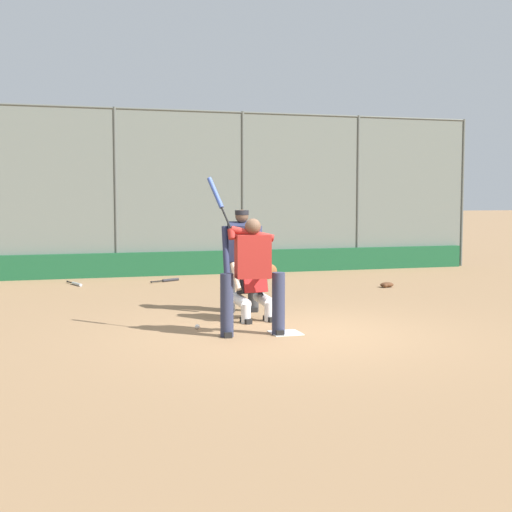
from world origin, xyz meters
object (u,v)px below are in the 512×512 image
(fielding_glove_on_dirt, at_px, (387,285))
(baseball_loose, at_px, (197,327))
(batter_at_plate, at_px, (252,272))
(catcher_behind_plate, at_px, (253,282))
(spare_bat_near_backstop, at_px, (76,284))
(umpire_home, at_px, (242,257))
(spare_bat_by_padding, at_px, (168,280))

(fielding_glove_on_dirt, bearing_deg, baseball_loose, 36.30)
(batter_at_plate, height_order, catcher_behind_plate, batter_at_plate)
(catcher_behind_plate, xyz_separation_m, spare_bat_near_backstop, (2.53, -5.51, -0.58))
(umpire_home, xyz_separation_m, spare_bat_by_padding, (0.48, -4.74, -0.91))
(batter_at_plate, height_order, fielding_glove_on_dirt, batter_at_plate)
(batter_at_plate, distance_m, fielding_glove_on_dirt, 6.21)
(catcher_behind_plate, relative_size, baseball_loose, 16.03)
(umpire_home, bearing_deg, spare_bat_near_backstop, -53.19)
(catcher_behind_plate, height_order, baseball_loose, catcher_behind_plate)
(catcher_behind_plate, xyz_separation_m, spare_bat_by_padding, (0.42, -5.61, -0.58))
(spare_bat_near_backstop, relative_size, fielding_glove_on_dirt, 2.62)
(spare_bat_near_backstop, relative_size, spare_bat_by_padding, 1.12)
(batter_at_plate, relative_size, catcher_behind_plate, 1.91)
(catcher_behind_plate, bearing_deg, spare_bat_by_padding, -94.66)
(batter_at_plate, bearing_deg, baseball_loose, -41.80)
(catcher_behind_plate, height_order, umpire_home, umpire_home)
(catcher_behind_plate, height_order, spare_bat_by_padding, catcher_behind_plate)
(baseball_loose, bearing_deg, umpire_home, -128.25)
(fielding_glove_on_dirt, relative_size, baseball_loose, 4.20)
(fielding_glove_on_dirt, bearing_deg, spare_bat_by_padding, -28.84)
(spare_bat_by_padding, height_order, baseball_loose, baseball_loose)
(batter_at_plate, distance_m, umpire_home, 2.09)
(spare_bat_by_padding, height_order, fielding_glove_on_dirt, fielding_glove_on_dirt)
(spare_bat_near_backstop, height_order, fielding_glove_on_dirt, fielding_glove_on_dirt)
(umpire_home, height_order, fielding_glove_on_dirt, umpire_home)
(batter_at_plate, distance_m, baseball_loose, 1.30)
(catcher_behind_plate, height_order, fielding_glove_on_dirt, catcher_behind_plate)
(catcher_behind_plate, bearing_deg, fielding_glove_on_dirt, -150.21)
(batter_at_plate, distance_m, catcher_behind_plate, 1.26)
(spare_bat_near_backstop, bearing_deg, spare_bat_by_padding, 74.02)
(umpire_home, xyz_separation_m, fielding_glove_on_dirt, (-3.92, -2.31, -0.89))
(spare_bat_near_backstop, bearing_deg, catcher_behind_plate, 5.93)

